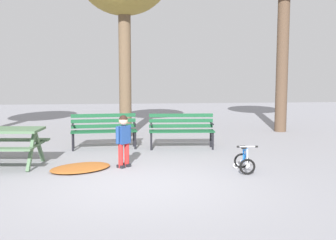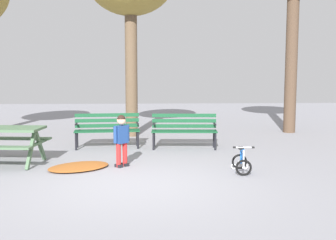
{
  "view_description": "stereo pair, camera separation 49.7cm",
  "coord_description": "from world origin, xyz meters",
  "px_view_note": "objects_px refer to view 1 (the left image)",
  "views": [
    {
      "loc": [
        -0.22,
        -6.97,
        1.9
      ],
      "look_at": [
        0.72,
        2.08,
        0.85
      ],
      "focal_mm": 45.1,
      "sensor_mm": 36.0,
      "label": 1
    },
    {
      "loc": [
        0.27,
        -7.01,
        1.9
      ],
      "look_at": [
        0.72,
        2.08,
        0.85
      ],
      "focal_mm": 45.1,
      "sensor_mm": 36.0,
      "label": 2
    }
  ],
  "objects_px": {
    "park_bench_far_left": "(104,128)",
    "park_bench_left": "(181,128)",
    "kids_bicycle": "(244,161)",
    "child_standing": "(124,137)"
  },
  "relations": [
    {
      "from": "park_bench_far_left",
      "to": "park_bench_left",
      "type": "height_order",
      "value": "same"
    },
    {
      "from": "park_bench_left",
      "to": "kids_bicycle",
      "type": "relative_size",
      "value": 2.8
    },
    {
      "from": "park_bench_far_left",
      "to": "kids_bicycle",
      "type": "distance_m",
      "value": 3.91
    },
    {
      "from": "child_standing",
      "to": "kids_bicycle",
      "type": "relative_size",
      "value": 1.8
    },
    {
      "from": "park_bench_left",
      "to": "kids_bicycle",
      "type": "distance_m",
      "value": 2.73
    },
    {
      "from": "park_bench_far_left",
      "to": "child_standing",
      "type": "height_order",
      "value": "child_standing"
    },
    {
      "from": "park_bench_far_left",
      "to": "kids_bicycle",
      "type": "bearing_deg",
      "value": -44.62
    },
    {
      "from": "park_bench_far_left",
      "to": "kids_bicycle",
      "type": "relative_size",
      "value": 2.81
    },
    {
      "from": "park_bench_left",
      "to": "child_standing",
      "type": "bearing_deg",
      "value": -125.86
    },
    {
      "from": "park_bench_far_left",
      "to": "park_bench_left",
      "type": "relative_size",
      "value": 1.0
    }
  ]
}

